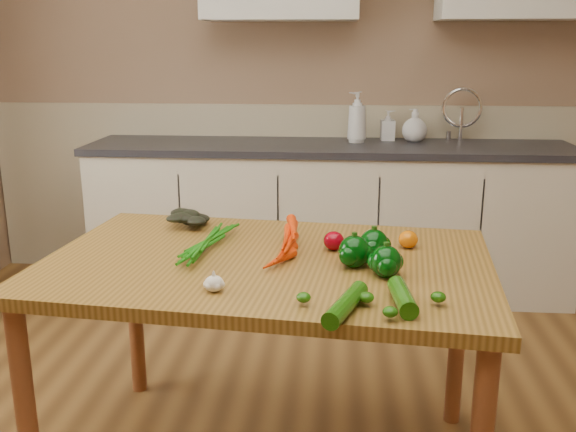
% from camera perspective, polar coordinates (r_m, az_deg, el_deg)
% --- Properties ---
extents(room, '(4.04, 5.04, 2.64)m').
position_cam_1_polar(room, '(1.77, -3.62, 7.85)').
color(room, brown).
rests_on(room, ground).
extents(counter_run, '(2.84, 0.64, 1.14)m').
position_cam_1_polar(counter_run, '(3.89, 3.80, -0.04)').
color(counter_run, beige).
rests_on(counter_run, ground).
extents(table, '(1.55, 1.08, 0.78)m').
position_cam_1_polar(table, '(2.15, -1.86, -5.99)').
color(table, olive).
rests_on(table, ground).
extents(soap_bottle_a, '(0.16, 0.16, 0.30)m').
position_cam_1_polar(soap_bottle_a, '(3.86, 6.16, 8.73)').
color(soap_bottle_a, silver).
rests_on(soap_bottle_a, counter_run).
extents(soap_bottle_b, '(0.09, 0.09, 0.18)m').
position_cam_1_polar(soap_bottle_b, '(3.97, 8.87, 7.96)').
color(soap_bottle_b, silver).
rests_on(soap_bottle_b, counter_run).
extents(soap_bottle_c, '(0.17, 0.17, 0.19)m').
position_cam_1_polar(soap_bottle_c, '(3.95, 11.20, 7.92)').
color(soap_bottle_c, silver).
rests_on(soap_bottle_c, counter_run).
extents(carrot_bunch, '(0.29, 0.24, 0.07)m').
position_cam_1_polar(carrot_bunch, '(2.17, -2.42, -2.35)').
color(carrot_bunch, '#E73705').
rests_on(carrot_bunch, table).
extents(leafy_greens, '(0.21, 0.19, 0.10)m').
position_cam_1_polar(leafy_greens, '(2.51, -8.85, 0.24)').
color(leafy_greens, black).
rests_on(leafy_greens, table).
extents(garlic_bulb, '(0.06, 0.06, 0.05)m').
position_cam_1_polar(garlic_bulb, '(1.85, -6.60, -5.98)').
color(garlic_bulb, white).
rests_on(garlic_bulb, table).
extents(pepper_a, '(0.10, 0.10, 0.10)m').
position_cam_1_polar(pepper_a, '(2.04, 5.90, -3.17)').
color(pepper_a, '#023106').
rests_on(pepper_a, table).
extents(pepper_b, '(0.10, 0.10, 0.10)m').
position_cam_1_polar(pepper_b, '(2.13, 7.62, -2.52)').
color(pepper_b, '#023106').
rests_on(pepper_b, table).
extents(pepper_c, '(0.10, 0.10, 0.10)m').
position_cam_1_polar(pepper_c, '(1.97, 8.70, -4.03)').
color(pepper_c, '#023106').
rests_on(pepper_c, table).
extents(tomato_a, '(0.07, 0.07, 0.07)m').
position_cam_1_polar(tomato_a, '(2.21, 4.09, -2.21)').
color(tomato_a, maroon).
rests_on(tomato_a, table).
extents(tomato_b, '(0.06, 0.06, 0.06)m').
position_cam_1_polar(tomato_b, '(2.27, 7.62, -1.91)').
color(tomato_b, '#D16005').
rests_on(tomato_b, table).
extents(tomato_c, '(0.07, 0.07, 0.06)m').
position_cam_1_polar(tomato_c, '(2.26, 10.64, -2.05)').
color(tomato_c, '#D16005').
rests_on(tomato_c, table).
extents(zucchini_a, '(0.07, 0.20, 0.05)m').
position_cam_1_polar(zucchini_a, '(1.77, 10.13, -7.11)').
color(zucchini_a, '#154707').
rests_on(zucchini_a, table).
extents(zucchini_b, '(0.13, 0.24, 0.05)m').
position_cam_1_polar(zucchini_b, '(1.71, 5.15, -7.83)').
color(zucchini_b, '#154707').
rests_on(zucchini_b, table).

